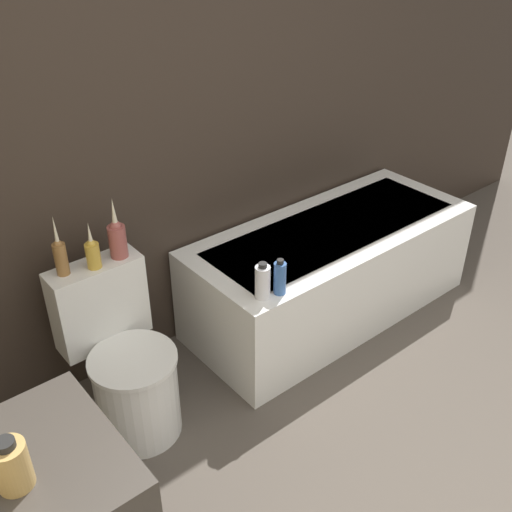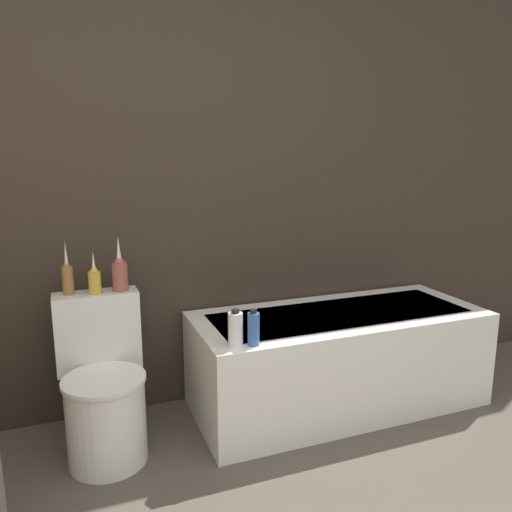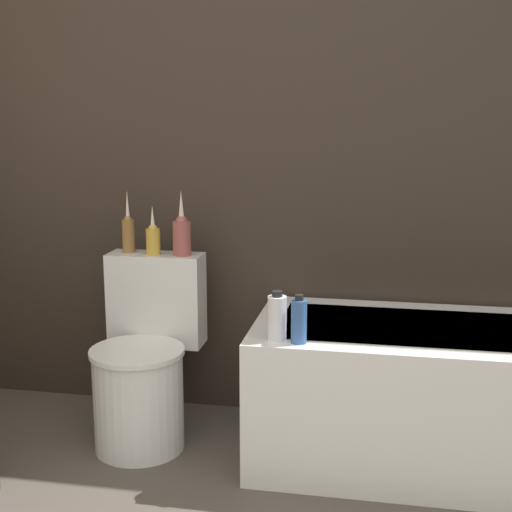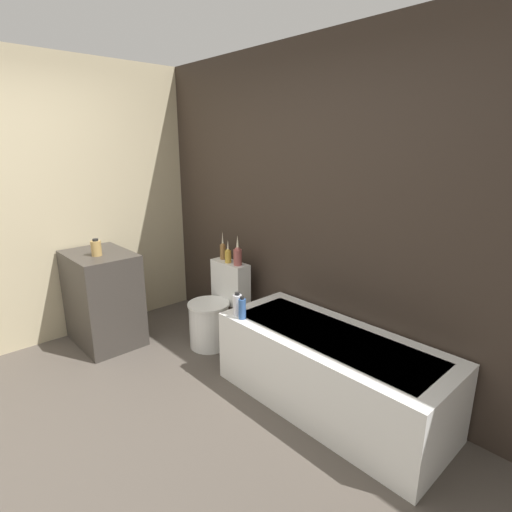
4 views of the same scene
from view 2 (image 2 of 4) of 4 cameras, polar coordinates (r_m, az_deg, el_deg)
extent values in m
cube|color=#332821|center=(2.83, -7.45, 8.68)|extent=(6.40, 0.06, 2.60)
cube|color=white|center=(2.99, 9.38, -11.48)|extent=(1.66, 0.69, 0.55)
cube|color=#B7BCC6|center=(2.89, 9.56, -6.53)|extent=(1.46, 0.49, 0.01)
cylinder|color=white|center=(2.58, -16.70, -17.67)|extent=(0.37, 0.37, 0.41)
cylinder|color=white|center=(2.48, -16.99, -13.37)|extent=(0.38, 0.38, 0.02)
cube|color=white|center=(2.67, -17.62, -8.14)|extent=(0.41, 0.15, 0.40)
cylinder|color=olive|center=(2.60, -20.71, -2.63)|extent=(0.05, 0.05, 0.14)
sphere|color=olive|center=(2.58, -20.82, -1.11)|extent=(0.03, 0.03, 0.03)
cone|color=beige|center=(2.57, -20.93, 0.28)|extent=(0.02, 0.02, 0.13)
cylinder|color=gold|center=(2.57, -17.94, -2.93)|extent=(0.06, 0.06, 0.11)
sphere|color=gold|center=(2.56, -18.02, -1.72)|extent=(0.04, 0.04, 0.04)
cone|color=beige|center=(2.55, -18.09, -0.62)|extent=(0.02, 0.02, 0.10)
cylinder|color=#994C47|center=(2.59, -15.27, -2.29)|extent=(0.08, 0.08, 0.15)
sphere|color=#994C47|center=(2.57, -15.36, -0.72)|extent=(0.05, 0.05, 0.05)
cone|color=beige|center=(2.56, -15.44, 0.71)|extent=(0.03, 0.03, 0.13)
cylinder|color=silver|center=(2.36, -2.36, -8.39)|extent=(0.07, 0.07, 0.16)
cylinder|color=black|center=(2.33, -2.38, -6.30)|extent=(0.04, 0.04, 0.02)
cylinder|color=#335999|center=(2.37, -0.29, -8.36)|extent=(0.06, 0.06, 0.16)
cylinder|color=black|center=(2.34, -0.29, -6.32)|extent=(0.03, 0.03, 0.02)
camera|label=1|loc=(1.07, -89.76, 40.48)|focal=42.00mm
camera|label=3|loc=(1.14, 85.53, -2.47)|focal=50.00mm
camera|label=4|loc=(2.94, 65.37, 12.49)|focal=28.00mm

